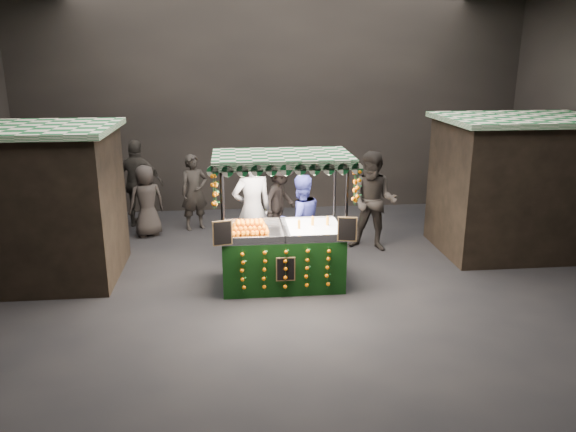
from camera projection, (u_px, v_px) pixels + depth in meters
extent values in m
plane|color=black|center=(297.00, 290.00, 9.06)|extent=(12.00, 12.00, 0.00)
cube|color=black|center=(273.00, 107.00, 13.12)|extent=(12.00, 0.10, 5.00)
cube|color=black|center=(390.00, 249.00, 3.58)|extent=(12.00, 0.10, 5.00)
cube|color=black|center=(29.00, 207.00, 9.23)|extent=(2.80, 2.00, 2.50)
cube|color=#135B29|center=(18.00, 129.00, 8.86)|extent=(3.00, 2.20, 0.10)
cube|color=black|center=(517.00, 188.00, 10.57)|extent=(2.80, 2.00, 2.50)
cube|color=#135B29|center=(525.00, 119.00, 10.20)|extent=(3.00, 2.20, 0.10)
cube|color=black|center=(282.00, 259.00, 9.17)|extent=(1.95, 1.07, 0.89)
cube|color=silver|center=(282.00, 232.00, 9.04)|extent=(1.95, 1.07, 0.04)
cylinder|color=black|center=(223.00, 235.00, 8.42)|extent=(0.04, 0.04, 2.13)
cylinder|color=black|center=(346.00, 231.00, 8.60)|extent=(0.04, 0.04, 2.13)
cylinder|color=black|center=(224.00, 216.00, 9.38)|extent=(0.04, 0.04, 2.13)
cylinder|color=black|center=(334.00, 213.00, 9.57)|extent=(0.04, 0.04, 2.13)
cube|color=#135B29|center=(282.00, 156.00, 8.68)|extent=(2.17, 1.29, 0.07)
cube|color=silver|center=(314.00, 228.00, 9.08)|extent=(0.87, 0.96, 0.07)
cube|color=black|center=(222.00, 233.00, 8.35)|extent=(0.30, 0.08, 0.39)
cube|color=black|center=(347.00, 229.00, 8.54)|extent=(0.30, 0.08, 0.39)
cube|color=black|center=(286.00, 269.00, 8.61)|extent=(0.30, 0.02, 0.39)
imported|color=slate|center=(252.00, 210.00, 9.93)|extent=(0.85, 0.69, 2.03)
imported|color=navy|center=(300.00, 221.00, 9.87)|extent=(0.98, 0.86, 1.68)
imported|color=#282420|center=(194.00, 192.00, 11.98)|extent=(0.71, 0.60, 1.65)
imported|color=black|center=(373.00, 201.00, 10.67)|extent=(1.17, 1.08, 1.94)
imported|color=#2D2924|center=(138.00, 184.00, 12.16)|extent=(1.19, 0.64, 1.93)
imported|color=black|center=(280.00, 200.00, 11.55)|extent=(1.06, 1.15, 1.55)
imported|color=#2E2825|center=(146.00, 201.00, 11.54)|extent=(0.88, 0.76, 1.52)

